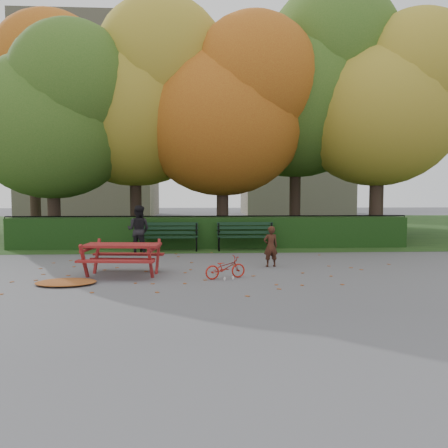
{
  "coord_description": "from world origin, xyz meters",
  "views": [
    {
      "loc": [
        -0.34,
        -9.95,
        1.79
      ],
      "look_at": [
        0.28,
        1.32,
        1.0
      ],
      "focal_mm": 35.0,
      "sensor_mm": 36.0,
      "label": 1
    }
  ],
  "objects": [
    {
      "name": "hedge",
      "position": [
        0.0,
        4.5,
        0.5
      ],
      "size": [
        13.0,
        0.9,
        1.0
      ],
      "primitive_type": "cube",
      "color": "black",
      "rests_on": "ground"
    },
    {
      "name": "building_right",
      "position": [
        8.0,
        28.0,
        6.0
      ],
      "size": [
        9.0,
        6.0,
        12.0
      ],
      "primitive_type": "cube",
      "color": "#A49C83",
      "rests_on": "ground"
    },
    {
      "name": "tree_f",
      "position": [
        -7.13,
        9.24,
        5.69
      ],
      "size": [
        6.93,
        6.6,
        9.19
      ],
      "color": "#2D1F1B",
      "rests_on": "ground"
    },
    {
      "name": "tree_g",
      "position": [
        8.33,
        9.76,
        5.37
      ],
      "size": [
        6.3,
        6.0,
        8.55
      ],
      "color": "#2D1F1B",
      "rests_on": "ground"
    },
    {
      "name": "picnic_table",
      "position": [
        -2.03,
        -0.41,
        0.54
      ],
      "size": [
        1.74,
        1.45,
        0.79
      ],
      "rotation": [
        0.0,
        0.0,
        -0.1
      ],
      "color": "maroon",
      "rests_on": "ground"
    },
    {
      "name": "bench_left",
      "position": [
        -1.3,
        3.7,
        0.52
      ],
      "size": [
        1.8,
        0.57,
        0.88
      ],
      "color": "black",
      "rests_on": "ground"
    },
    {
      "name": "iron_fence",
      "position": [
        0.0,
        5.3,
        0.54
      ],
      "size": [
        14.0,
        0.04,
        1.02
      ],
      "color": "black",
      "rests_on": "ground"
    },
    {
      "name": "bench_right",
      "position": [
        1.1,
        3.7,
        0.52
      ],
      "size": [
        1.8,
        0.57,
        0.88
      ],
      "color": "black",
      "rests_on": "ground"
    },
    {
      "name": "tree_b",
      "position": [
        -2.44,
        6.75,
        5.4
      ],
      "size": [
        6.72,
        6.4,
        8.79
      ],
      "color": "#2D1F1B",
      "rests_on": "ground"
    },
    {
      "name": "adult",
      "position": [
        -2.14,
        2.9,
        0.72
      ],
      "size": [
        0.82,
        0.71,
        1.45
      ],
      "primitive_type": "imported",
      "rotation": [
        0.0,
        0.0,
        2.88
      ],
      "color": "black",
      "rests_on": "ground"
    },
    {
      "name": "tree_d",
      "position": [
        3.88,
        7.23,
        5.98
      ],
      "size": [
        7.14,
        6.8,
        9.58
      ],
      "color": "#2D1F1B",
      "rests_on": "ground"
    },
    {
      "name": "tree_e",
      "position": [
        6.52,
        5.77,
        5.08
      ],
      "size": [
        6.09,
        5.8,
        8.16
      ],
      "color": "#2D1F1B",
      "rests_on": "ground"
    },
    {
      "name": "leaf_scatter",
      "position": [
        0.0,
        0.3,
        0.01
      ],
      "size": [
        9.0,
        5.7,
        0.01
      ],
      "primitive_type": null,
      "color": "#652E16",
      "rests_on": "ground"
    },
    {
      "name": "bicycle",
      "position": [
        0.19,
        -0.88,
        0.23
      ],
      "size": [
        0.95,
        0.59,
        0.47
      ],
      "primitive_type": "imported",
      "rotation": [
        0.0,
        0.0,
        1.91
      ],
      "color": "#AE1A10",
      "rests_on": "ground"
    },
    {
      "name": "tree_c",
      "position": [
        0.83,
        5.96,
        4.82
      ],
      "size": [
        6.3,
        6.0,
        8.0
      ],
      "color": "#2D1F1B",
      "rests_on": "ground"
    },
    {
      "name": "tree_a",
      "position": [
        -5.19,
        5.58,
        4.52
      ],
      "size": [
        5.88,
        5.6,
        7.48
      ],
      "color": "#2D1F1B",
      "rests_on": "ground"
    },
    {
      "name": "child",
      "position": [
        1.38,
        0.56,
        0.5
      ],
      "size": [
        0.4,
        0.3,
        1.0
      ],
      "primitive_type": "imported",
      "rotation": [
        0.0,
        0.0,
        3.31
      ],
      "color": "#3A1C12",
      "rests_on": "ground"
    },
    {
      "name": "leaf_pile",
      "position": [
        -2.99,
        -1.28,
        0.04
      ],
      "size": [
        1.43,
        1.25,
        0.08
      ],
      "primitive_type": "ellipsoid",
      "rotation": [
        0.0,
        0.0,
        0.43
      ],
      "color": "#652E16",
      "rests_on": "ground"
    },
    {
      "name": "ground",
      "position": [
        0.0,
        0.0,
        0.0
      ],
      "size": [
        90.0,
        90.0,
        0.0
      ],
      "primitive_type": "plane",
      "color": "slate",
      "rests_on": "ground"
    },
    {
      "name": "building_left",
      "position": [
        -9.0,
        26.0,
        7.5
      ],
      "size": [
        10.0,
        7.0,
        15.0
      ],
      "primitive_type": "cube",
      "color": "#A49C83",
      "rests_on": "ground"
    },
    {
      "name": "grass_strip",
      "position": [
        0.0,
        14.0,
        0.01
      ],
      "size": [
        90.0,
        90.0,
        0.0
      ],
      "primitive_type": "plane",
      "color": "#193A13",
      "rests_on": "ground"
    }
  ]
}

